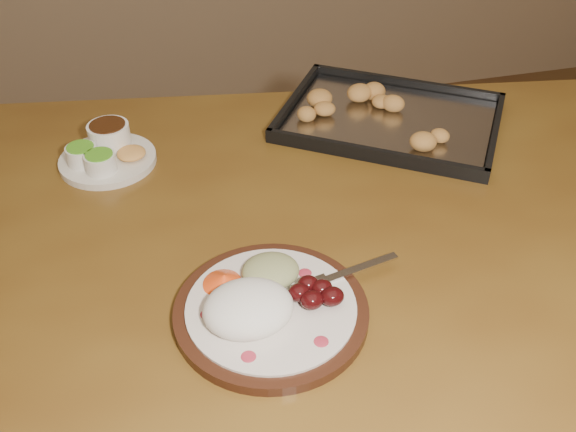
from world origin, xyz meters
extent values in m
cube|color=brown|center=(-0.08, 0.27, 0.73)|extent=(1.62, 1.13, 0.04)
cylinder|color=#492F16|center=(0.65, 0.54, 0.35)|extent=(0.07, 0.07, 0.71)
cylinder|color=#32180E|center=(-0.14, 0.07, 0.76)|extent=(0.27, 0.27, 0.02)
cylinder|color=silver|center=(-0.14, 0.07, 0.77)|extent=(0.23, 0.23, 0.01)
ellipsoid|color=#AE293D|center=(-0.18, 0.00, 0.77)|extent=(0.02, 0.02, 0.00)
ellipsoid|color=#AE293D|center=(-0.09, 0.00, 0.77)|extent=(0.02, 0.02, 0.00)
ellipsoid|color=#AE293D|center=(-0.08, 0.12, 0.77)|extent=(0.02, 0.02, 0.00)
ellipsoid|color=#AE293D|center=(-0.22, 0.08, 0.77)|extent=(0.02, 0.02, 0.00)
ellipsoid|color=white|center=(-0.17, 0.06, 0.78)|extent=(0.14, 0.12, 0.06)
ellipsoid|color=#41090A|center=(-0.08, 0.06, 0.78)|extent=(0.03, 0.03, 0.03)
ellipsoid|color=#41090A|center=(-0.07, 0.08, 0.78)|extent=(0.03, 0.03, 0.03)
ellipsoid|color=#41090A|center=(-0.08, 0.09, 0.78)|extent=(0.03, 0.03, 0.03)
ellipsoid|color=#41090A|center=(-0.06, 0.06, 0.78)|extent=(0.03, 0.03, 0.03)
ellipsoid|color=#41090A|center=(-0.10, 0.08, 0.78)|extent=(0.03, 0.03, 0.03)
ellipsoid|color=tan|center=(-0.12, 0.13, 0.78)|extent=(0.09, 0.09, 0.03)
cone|color=#F14715|center=(-0.19, 0.13, 0.78)|extent=(0.08, 0.08, 0.03)
cube|color=silver|center=(0.00, 0.11, 0.77)|extent=(0.13, 0.04, 0.00)
cube|color=silver|center=(-0.07, 0.10, 0.77)|extent=(0.04, 0.03, 0.00)
cylinder|color=silver|center=(-0.09, 0.08, 0.77)|extent=(0.03, 0.01, 0.00)
cylinder|color=silver|center=(-0.09, 0.09, 0.77)|extent=(0.03, 0.01, 0.00)
cylinder|color=silver|center=(-0.09, 0.10, 0.77)|extent=(0.03, 0.01, 0.00)
cylinder|color=silver|center=(-0.09, 0.10, 0.77)|extent=(0.03, 0.01, 0.00)
cylinder|color=silver|center=(-0.34, 0.52, 0.76)|extent=(0.18, 0.18, 0.01)
cylinder|color=white|center=(-0.38, 0.51, 0.78)|extent=(0.05, 0.05, 0.03)
cylinder|color=#50A821|center=(-0.38, 0.51, 0.80)|extent=(0.05, 0.05, 0.00)
cylinder|color=white|center=(-0.35, 0.48, 0.78)|extent=(0.05, 0.05, 0.03)
cylinder|color=#50A821|center=(-0.35, 0.48, 0.80)|extent=(0.05, 0.05, 0.00)
cylinder|color=white|center=(-0.33, 0.56, 0.79)|extent=(0.08, 0.08, 0.04)
cylinder|color=black|center=(-0.33, 0.56, 0.81)|extent=(0.07, 0.07, 0.00)
ellipsoid|color=#E49B50|center=(-0.30, 0.51, 0.77)|extent=(0.05, 0.05, 0.02)
cube|color=black|center=(0.22, 0.52, 0.75)|extent=(0.52, 0.49, 0.01)
cube|color=black|center=(0.30, 0.65, 0.77)|extent=(0.35, 0.24, 0.02)
cube|color=black|center=(0.13, 0.40, 0.77)|extent=(0.35, 0.24, 0.02)
cube|color=black|center=(0.38, 0.41, 0.77)|extent=(0.18, 0.26, 0.02)
cube|color=black|center=(0.05, 0.64, 0.77)|extent=(0.18, 0.26, 0.02)
cube|color=silver|center=(0.22, 0.52, 0.76)|extent=(0.48, 0.45, 0.00)
ellipsoid|color=#B77C40|center=(0.26, 0.50, 0.78)|extent=(0.05, 0.04, 0.03)
ellipsoid|color=#B77C40|center=(0.31, 0.51, 0.78)|extent=(0.06, 0.06, 0.03)
ellipsoid|color=#B77C40|center=(0.28, 0.59, 0.78)|extent=(0.05, 0.05, 0.03)
ellipsoid|color=#B77C40|center=(0.19, 0.60, 0.78)|extent=(0.06, 0.06, 0.03)
ellipsoid|color=#B77C40|center=(0.16, 0.60, 0.78)|extent=(0.06, 0.06, 0.03)
ellipsoid|color=#B77C40|center=(0.17, 0.54, 0.78)|extent=(0.06, 0.06, 0.03)
ellipsoid|color=#B77C40|center=(0.14, 0.51, 0.78)|extent=(0.06, 0.06, 0.03)
ellipsoid|color=#B77C40|center=(0.17, 0.44, 0.78)|extent=(0.05, 0.05, 0.03)
ellipsoid|color=#B77C40|center=(0.28, 0.44, 0.78)|extent=(0.06, 0.06, 0.03)
camera|label=1|loc=(-0.27, -0.52, 1.41)|focal=40.00mm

